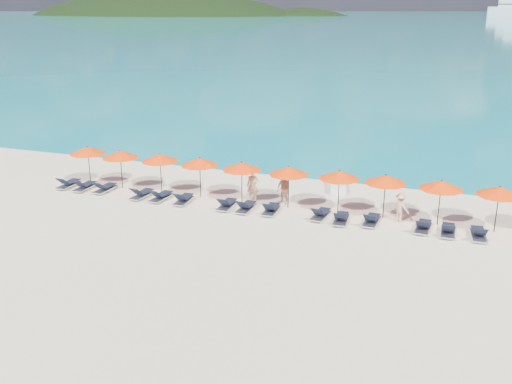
% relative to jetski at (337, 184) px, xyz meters
% --- Properties ---
extents(ground, '(1400.00, 1400.00, 0.00)m').
position_rel_jetski_xyz_m(ground, '(-3.01, -8.51, -0.33)').
color(ground, beige).
extents(sea, '(1600.00, 1300.00, 0.01)m').
position_rel_jetski_xyz_m(sea, '(-3.01, 651.49, -0.33)').
color(sea, '#1FA9B2').
rests_on(sea, ground).
extents(headland_main, '(374.00, 242.00, 126.50)m').
position_rel_jetski_xyz_m(headland_main, '(-303.01, 531.49, -38.33)').
color(headland_main, black).
rests_on(headland_main, ground).
extents(headland_small, '(162.00, 126.00, 85.50)m').
position_rel_jetski_xyz_m(headland_small, '(-153.01, 551.49, -35.33)').
color(headland_small, black).
rests_on(headland_small, ground).
extents(jetski, '(1.39, 2.40, 0.81)m').
position_rel_jetski_xyz_m(jetski, '(0.00, 0.00, 0.00)').
color(jetski, white).
rests_on(jetski, ground).
extents(beachgoer_a, '(0.71, 0.53, 1.78)m').
position_rel_jetski_xyz_m(beachgoer_a, '(-3.86, -3.67, 0.56)').
color(beachgoer_a, tan).
rests_on(beachgoer_a, ground).
extents(beachgoer_b, '(0.96, 0.82, 1.71)m').
position_rel_jetski_xyz_m(beachgoer_b, '(-2.17, -3.54, 0.52)').
color(beachgoer_b, tan).
rests_on(beachgoer_b, ground).
extents(beachgoer_c, '(1.05, 0.78, 1.47)m').
position_rel_jetski_xyz_m(beachgoer_c, '(3.96, -4.07, 0.40)').
color(beachgoer_c, tan).
rests_on(beachgoer_c, ground).
extents(umbrella_0, '(2.10, 2.10, 2.28)m').
position_rel_jetski_xyz_m(umbrella_0, '(-14.13, -3.80, 1.69)').
color(umbrella_0, black).
rests_on(umbrella_0, ground).
extents(umbrella_1, '(2.10, 2.10, 2.28)m').
position_rel_jetski_xyz_m(umbrella_1, '(-11.82, -3.96, 1.69)').
color(umbrella_1, black).
rests_on(umbrella_1, ground).
extents(umbrella_2, '(2.10, 2.10, 2.28)m').
position_rel_jetski_xyz_m(umbrella_2, '(-9.30, -3.88, 1.69)').
color(umbrella_2, black).
rests_on(umbrella_2, ground).
extents(umbrella_3, '(2.10, 2.10, 2.28)m').
position_rel_jetski_xyz_m(umbrella_3, '(-6.85, -3.90, 1.69)').
color(umbrella_3, black).
rests_on(umbrella_3, ground).
extents(umbrella_4, '(2.10, 2.10, 2.28)m').
position_rel_jetski_xyz_m(umbrella_4, '(-4.37, -3.98, 1.69)').
color(umbrella_4, black).
rests_on(umbrella_4, ground).
extents(umbrella_5, '(2.10, 2.10, 2.28)m').
position_rel_jetski_xyz_m(umbrella_5, '(-1.78, -3.97, 1.69)').
color(umbrella_5, black).
rests_on(umbrella_5, ground).
extents(umbrella_6, '(2.10, 2.10, 2.28)m').
position_rel_jetski_xyz_m(umbrella_6, '(0.84, -3.83, 1.69)').
color(umbrella_6, black).
rests_on(umbrella_6, ground).
extents(umbrella_7, '(2.10, 2.10, 2.28)m').
position_rel_jetski_xyz_m(umbrella_7, '(3.13, -3.81, 1.69)').
color(umbrella_7, black).
rests_on(umbrella_7, ground).
extents(umbrella_8, '(2.10, 2.10, 2.28)m').
position_rel_jetski_xyz_m(umbrella_8, '(5.74, -3.86, 1.69)').
color(umbrella_8, black).
rests_on(umbrella_8, ground).
extents(umbrella_9, '(2.10, 2.10, 2.28)m').
position_rel_jetski_xyz_m(umbrella_9, '(8.30, -3.95, 1.69)').
color(umbrella_9, black).
rests_on(umbrella_9, ground).
extents(lounger_0, '(0.64, 1.71, 0.66)m').
position_rel_jetski_xyz_m(lounger_0, '(-14.84, -4.94, -0.10)').
color(lounger_0, silver).
rests_on(lounger_0, ground).
extents(lounger_1, '(0.64, 1.71, 0.66)m').
position_rel_jetski_xyz_m(lounger_1, '(-13.67, -5.03, -0.10)').
color(lounger_1, silver).
rests_on(lounger_1, ground).
extents(lounger_2, '(0.68, 1.72, 0.66)m').
position_rel_jetski_xyz_m(lounger_2, '(-12.37, -4.94, -0.10)').
color(lounger_2, silver).
rests_on(lounger_2, ground).
extents(lounger_3, '(0.75, 1.74, 0.66)m').
position_rel_jetski_xyz_m(lounger_3, '(-9.82, -5.17, -0.10)').
color(lounger_3, silver).
rests_on(lounger_3, ground).
extents(lounger_4, '(0.74, 1.74, 0.66)m').
position_rel_jetski_xyz_m(lounger_4, '(-8.64, -5.17, -0.10)').
color(lounger_4, silver).
rests_on(lounger_4, ground).
extents(lounger_5, '(0.75, 1.74, 0.66)m').
position_rel_jetski_xyz_m(lounger_5, '(-7.25, -5.19, -0.10)').
color(lounger_5, silver).
rests_on(lounger_5, ground).
extents(lounger_6, '(0.67, 1.72, 0.66)m').
position_rel_jetski_xyz_m(lounger_6, '(-4.75, -5.18, -0.10)').
color(lounger_6, silver).
rests_on(lounger_6, ground).
extents(lounger_7, '(0.63, 1.70, 0.66)m').
position_rel_jetski_xyz_m(lounger_7, '(-3.66, -5.21, -0.10)').
color(lounger_7, silver).
rests_on(lounger_7, ground).
extents(lounger_8, '(0.71, 1.73, 0.66)m').
position_rel_jetski_xyz_m(lounger_8, '(-2.34, -5.09, -0.10)').
color(lounger_8, silver).
rests_on(lounger_8, ground).
extents(lounger_9, '(0.79, 1.75, 0.66)m').
position_rel_jetski_xyz_m(lounger_9, '(0.21, -4.95, -0.10)').
color(lounger_9, silver).
rests_on(lounger_9, ground).
extents(lounger_10, '(0.72, 1.73, 0.66)m').
position_rel_jetski_xyz_m(lounger_10, '(1.29, -5.20, -0.10)').
color(lounger_10, silver).
rests_on(lounger_10, ground).
extents(lounger_11, '(0.70, 1.73, 0.66)m').
position_rel_jetski_xyz_m(lounger_11, '(2.72, -4.93, -0.10)').
color(lounger_11, silver).
rests_on(lounger_11, ground).
extents(lounger_12, '(0.74, 1.74, 0.66)m').
position_rel_jetski_xyz_m(lounger_12, '(5.14, -4.95, -0.10)').
color(lounger_12, silver).
rests_on(lounger_12, ground).
extents(lounger_13, '(0.65, 1.71, 0.66)m').
position_rel_jetski_xyz_m(lounger_13, '(6.27, -5.05, -0.10)').
color(lounger_13, silver).
rests_on(lounger_13, ground).
extents(lounger_14, '(0.78, 1.75, 0.66)m').
position_rel_jetski_xyz_m(lounger_14, '(7.59, -5.03, -0.10)').
color(lounger_14, silver).
rests_on(lounger_14, ground).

